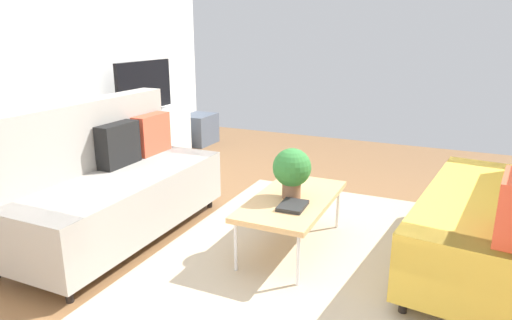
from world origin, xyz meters
TOP-DOWN VIEW (x-y plane):
  - ground_plane at (0.00, 0.00)m, footprint 7.68×7.68m
  - wall_far at (0.00, 2.80)m, footprint 6.40×0.12m
  - area_rug at (-0.01, -0.28)m, footprint 2.90×2.20m
  - couch_beige at (-0.34, 1.35)m, footprint 1.90×0.84m
  - couch_green at (0.32, -1.49)m, footprint 1.99×1.06m
  - coffee_table at (0.04, -0.08)m, footprint 1.10×0.56m
  - tv_console at (1.55, 2.46)m, footprint 1.40×0.44m
  - tv at (1.55, 2.44)m, footprint 1.00×0.20m
  - storage_trunk at (2.65, 2.36)m, footprint 0.52×0.40m
  - potted_plant at (0.05, -0.07)m, footprint 0.29×0.29m
  - table_book_0 at (-0.14, -0.15)m, footprint 0.25×0.19m
  - vase_0 at (0.97, 2.51)m, footprint 0.09×0.09m
  - bottle_0 at (1.12, 2.42)m, footprint 0.05×0.05m

SIDE VIEW (x-z plane):
  - ground_plane at x=0.00m, z-range 0.00..0.00m
  - area_rug at x=-0.01m, z-range 0.00..0.01m
  - storage_trunk at x=2.65m, z-range 0.00..0.44m
  - tv_console at x=1.55m, z-range 0.00..0.64m
  - coffee_table at x=0.04m, z-range 0.18..0.60m
  - table_book_0 at x=-0.14m, z-range 0.42..0.45m
  - couch_green at x=0.32m, z-range -0.11..0.99m
  - couch_beige at x=-0.34m, z-range -0.10..1.00m
  - potted_plant at x=0.05m, z-range 0.45..0.83m
  - vase_0 at x=0.97m, z-range 0.64..0.80m
  - bottle_0 at x=1.12m, z-range 0.64..0.82m
  - tv at x=1.55m, z-range 0.63..1.27m
  - wall_far at x=0.00m, z-range 0.00..2.90m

